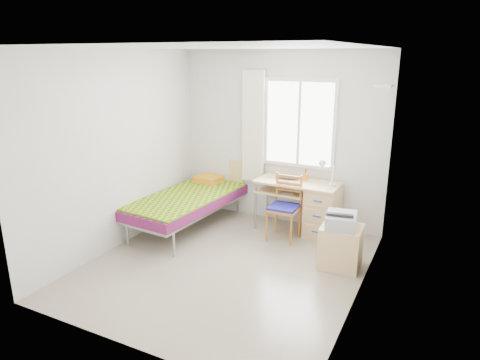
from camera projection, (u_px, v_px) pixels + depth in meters
name	position (u px, v px, depth m)	size (l,w,h in m)	color
floor	(226.00, 265.00, 5.33)	(3.50, 3.50, 0.00)	#BCAD93
ceiling	(224.00, 47.00, 4.59)	(3.50, 3.50, 0.00)	white
wall_back	(280.00, 139.00, 6.46)	(3.20, 3.20, 0.00)	silver
wall_left	(119.00, 151.00, 5.65)	(3.50, 3.50, 0.00)	silver
wall_right	(366.00, 182.00, 4.27)	(3.50, 3.50, 0.00)	silver
window	(299.00, 124.00, 6.24)	(1.10, 0.04, 1.30)	white
curtain	(253.00, 127.00, 6.54)	(0.35, 0.05, 1.70)	#F3EDC9
floating_shelf	(384.00, 86.00, 5.28)	(0.20, 0.32, 0.03)	white
bed	(190.00, 199.00, 6.44)	(1.11, 2.11, 0.88)	#969B9F
desk	(318.00, 207.00, 6.14)	(1.22, 0.58, 0.75)	tan
chair	(286.00, 203.00, 5.98)	(0.41, 0.41, 0.93)	#B06E22
cabinet	(340.00, 247.00, 5.22)	(0.51, 0.45, 0.53)	tan
printer	(341.00, 220.00, 5.12)	(0.41, 0.46, 0.18)	#ADB1B6
laptop	(286.00, 179.00, 6.28)	(0.33, 0.21, 0.03)	black
pen_cup	(306.00, 177.00, 6.26)	(0.08, 0.08, 0.09)	orange
task_lamp	(327.00, 170.00, 5.83)	(0.22, 0.32, 0.39)	white
book	(283.00, 191.00, 6.30)	(0.17, 0.23, 0.02)	gray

